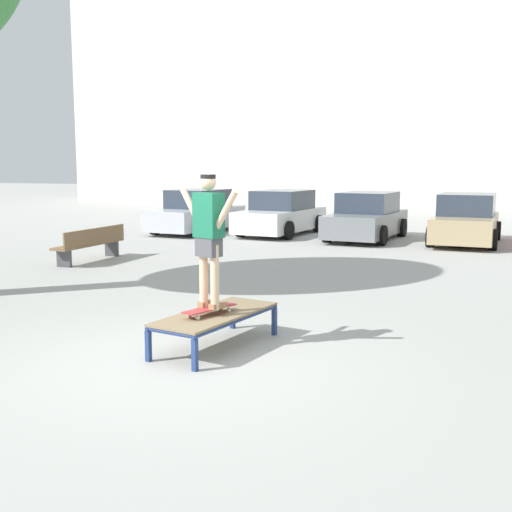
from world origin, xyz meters
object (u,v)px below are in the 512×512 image
car_silver (197,213)px  car_tan (466,221)px  skateboard (209,309)px  park_bench (91,243)px  car_grey (367,218)px  skate_box (216,316)px  car_white (281,214)px  skater (209,231)px

car_silver → car_tan: size_ratio=1.02×
skateboard → park_bench: 8.27m
car_grey → park_bench: car_grey is taller
skate_box → car_grey: (-0.40, 12.72, 0.28)m
park_bench → car_tan: bearing=39.6°
car_white → car_grey: (3.01, -0.44, 0.00)m
skater → car_grey: size_ratio=0.39×
skate_box → car_grey: size_ratio=0.46×
skate_box → car_white: car_white is taller
skateboard → skater: bearing=69.2°
car_silver → park_bench: bearing=-85.8°
car_grey → skate_box: bearing=-88.2°
skate_box → car_grey: bearing=91.8°
car_grey → skater: bearing=-88.3°
skateboard → car_silver: car_silver is taller
skate_box → skater: size_ratio=1.19×
skateboard → car_white: (-3.38, 13.30, 0.15)m
car_tan → skater: bearing=-101.6°
car_grey → park_bench: 8.92m
skate_box → skateboard: bearing=-101.1°
skate_box → car_silver: (-6.42, 12.80, 0.28)m
skate_box → car_tan: (2.61, 12.71, 0.28)m
car_silver → car_grey: same height
skater → car_white: bearing=104.3°
skateboard → car_grey: 12.86m
car_silver → car_white: same height
car_grey → park_bench: size_ratio=1.80×
car_white → park_bench: size_ratio=1.81×
car_white → car_tan: bearing=-4.3°
skater → car_tan: bearing=78.4°
car_tan → car_silver: bearing=179.5°
car_white → car_silver: bearing=-173.1°
car_silver → car_tan: 9.02m
skateboard → skater: (0.00, 0.00, 0.99)m
car_white → skater: bearing=-75.7°
car_white → car_grey: 3.04m
car_silver → car_white: (3.01, 0.36, 0.00)m
skater → car_grey: (-0.38, 12.85, -0.84)m
skateboard → car_silver: size_ratio=0.19×
car_white → car_grey: size_ratio=1.01×
skate_box → car_silver: bearing=116.6°
car_grey → car_white: bearing=171.7°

